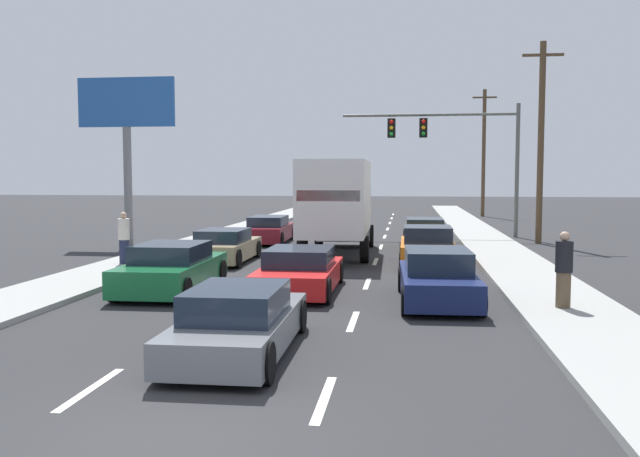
{
  "coord_description": "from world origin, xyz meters",
  "views": [
    {
      "loc": [
        2.81,
        -7.28,
        3.07
      ],
      "look_at": [
        -0.1,
        15.01,
        1.3
      ],
      "focal_mm": 37.58,
      "sensor_mm": 36.0,
      "label": 1
    }
  ],
  "objects": [
    {
      "name": "lane_markings",
      "position": [
        0.0,
        21.66,
        0.0
      ],
      "size": [
        3.54,
        52.0,
        0.01
      ],
      "color": "silver",
      "rests_on": "ground_plane"
    },
    {
      "name": "pedestrian_near_corner",
      "position": [
        -6.57,
        13.94,
        1.01
      ],
      "size": [
        0.38,
        0.38,
        1.73
      ],
      "color": "#1E233F",
      "rests_on": "sidewalk_left"
    },
    {
      "name": "car_orange",
      "position": [
        3.51,
        15.82,
        0.62
      ],
      "size": [
        1.91,
        4.17,
        1.37
      ],
      "color": "orange",
      "rests_on": "ground_plane"
    },
    {
      "name": "car_green",
      "position": [
        -3.39,
        9.73,
        0.6
      ],
      "size": [
        2.04,
        4.47,
        1.29
      ],
      "color": "#196B38",
      "rests_on": "ground_plane"
    },
    {
      "name": "car_red",
      "position": [
        0.0,
        10.08,
        0.54
      ],
      "size": [
        2.01,
        4.35,
        1.17
      ],
      "color": "red",
      "rests_on": "ground_plane"
    },
    {
      "name": "sidewalk_left",
      "position": [
        -6.47,
        20.0,
        0.07
      ],
      "size": [
        2.43,
        80.0,
        0.14
      ],
      "primitive_type": "cube",
      "color": "#9E9E99",
      "rests_on": "ground_plane"
    },
    {
      "name": "roadside_billboard",
      "position": [
        -9.48,
        21.08,
        5.33
      ],
      "size": [
        4.38,
        0.36,
        7.38
      ],
      "color": "slate",
      "rests_on": "ground_plane"
    },
    {
      "name": "car_gray",
      "position": [
        -0.05,
        3.81,
        0.55
      ],
      "size": [
        1.84,
        4.44,
        1.19
      ],
      "color": "slate",
      "rests_on": "ground_plane"
    },
    {
      "name": "car_yellow",
      "position": [
        3.58,
        21.98,
        0.57
      ],
      "size": [
        1.87,
        4.48,
        1.24
      ],
      "color": "yellow",
      "rests_on": "ground_plane"
    },
    {
      "name": "ground_plane",
      "position": [
        0.0,
        25.0,
        0.0
      ],
      "size": [
        140.0,
        140.0,
        0.0
      ],
      "primitive_type": "plane",
      "color": "#2B2B2D"
    },
    {
      "name": "car_navy",
      "position": [
        3.56,
        9.02,
        0.59
      ],
      "size": [
        1.97,
        4.31,
        1.3
      ],
      "color": "#141E4C",
      "rests_on": "ground_plane"
    },
    {
      "name": "car_maroon",
      "position": [
        -3.5,
        22.91,
        0.58
      ],
      "size": [
        1.95,
        4.64,
        1.24
      ],
      "color": "maroon",
      "rests_on": "ground_plane"
    },
    {
      "name": "utility_pole_far",
      "position": [
        8.53,
        44.84,
        4.93
      ],
      "size": [
        1.8,
        0.28,
        9.58
      ],
      "color": "brown",
      "rests_on": "ground_plane"
    },
    {
      "name": "box_truck",
      "position": [
        0.17,
        18.37,
        2.08
      ],
      "size": [
        2.64,
        8.22,
        3.63
      ],
      "color": "white",
      "rests_on": "ground_plane"
    },
    {
      "name": "traffic_signal_mast",
      "position": [
        4.59,
        27.21,
        4.99
      ],
      "size": [
        8.83,
        0.69,
        6.67
      ],
      "color": "#595B56",
      "rests_on": "ground_plane"
    },
    {
      "name": "car_tan",
      "position": [
        -3.64,
        15.79,
        0.56
      ],
      "size": [
        1.88,
        4.14,
        1.19
      ],
      "color": "tan",
      "rests_on": "ground_plane"
    },
    {
      "name": "pedestrian_mid_block",
      "position": [
        6.28,
        8.06,
        0.99
      ],
      "size": [
        0.38,
        0.38,
        1.7
      ],
      "color": "brown",
      "rests_on": "sidewalk_right"
    },
    {
      "name": "utility_pole_mid",
      "position": [
        8.77,
        24.13,
        4.67
      ],
      "size": [
        1.8,
        0.28,
        9.07
      ],
      "color": "brown",
      "rests_on": "ground_plane"
    },
    {
      "name": "sidewalk_right",
      "position": [
        6.47,
        20.0,
        0.07
      ],
      "size": [
        2.43,
        80.0,
        0.14
      ],
      "primitive_type": "cube",
      "color": "#9E9E99",
      "rests_on": "ground_plane"
    }
  ]
}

